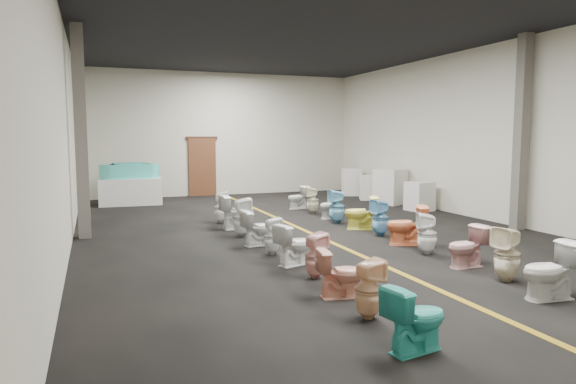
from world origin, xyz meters
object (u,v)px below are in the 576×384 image
appliance_crate_c (371,188)px  toilet_right_7 (361,213)px  toilet_left_4 (295,244)px  toilet_left_5 (272,236)px  toilet_right_3 (467,247)px  toilet_left_0 (416,318)px  toilet_right_9 (330,205)px  toilet_right_10 (313,200)px  appliance_crate_b (390,187)px  toilet_left_7 (242,217)px  toilet_right_1 (551,271)px  appliance_crate_d (352,182)px  toilet_left_1 (369,289)px  toilet_right_5 (406,225)px  toilet_left_9 (221,207)px  toilet_right_6 (380,218)px  toilet_left_8 (237,212)px  toilet_left_3 (315,256)px  toilet_left_6 (259,228)px  toilet_right_8 (337,207)px  toilet_right_11 (298,198)px  display_table (131,191)px  appliance_crate_a (419,196)px  toilet_left_2 (341,273)px  bathtub (130,171)px  toilet_right_2 (507,254)px

appliance_crate_c → toilet_right_7: bearing=-122.0°
toilet_left_4 → toilet_right_7: 3.69m
toilet_left_5 → toilet_right_3: 3.39m
toilet_left_0 → toilet_right_9: size_ratio=1.01×
toilet_right_3 → toilet_right_10: toilet_right_10 is taller
appliance_crate_b → toilet_left_4: appliance_crate_b is taller
appliance_crate_c → toilet_left_5: bearing=-131.5°
toilet_left_7 → toilet_right_7: (2.85, -0.17, -0.03)m
toilet_right_1 → toilet_right_3: (0.11, 1.77, -0.04)m
appliance_crate_d → toilet_left_1: (-5.91, -11.63, -0.13)m
toilet_right_1 → toilet_right_5: size_ratio=0.97×
toilet_left_9 → toilet_right_10: bearing=-60.2°
toilet_left_0 → toilet_right_6: bearing=-37.6°
toilet_right_5 → toilet_left_4: bearing=-53.2°
toilet_left_8 → toilet_right_5: 4.00m
appliance_crate_d → toilet_right_7: bearing=-116.0°
toilet_left_3 → toilet_left_5: 1.74m
toilet_left_6 → toilet_right_8: 3.18m
toilet_left_0 → toilet_left_3: (0.13, 2.82, 0.01)m
appliance_crate_c → toilet_right_11: size_ratio=1.21×
display_table → appliance_crate_b: 8.35m
display_table → toilet_left_7: toilet_left_7 is taller
toilet_right_1 → toilet_left_5: bearing=-138.8°
toilet_left_6 → toilet_right_11: (2.67, 4.56, -0.01)m
appliance_crate_a → toilet_left_9: bearing=-179.0°
appliance_crate_c → toilet_left_6: appliance_crate_c is taller
toilet_left_5 → toilet_left_0: bearing=178.9°
appliance_crate_c → toilet_left_2: bearing=-121.9°
appliance_crate_b → toilet_right_11: 3.21m
toilet_left_6 → toilet_left_0: bearing=172.7°
toilet_left_0 → toilet_left_5: toilet_left_0 is taller
toilet_left_4 → bathtub: bearing=-5.4°
toilet_left_6 → toilet_right_6: toilet_right_6 is taller
toilet_left_1 → appliance_crate_b: bearing=-40.5°
appliance_crate_c → toilet_left_6: (-5.88, -5.81, -0.06)m
toilet_right_9 → toilet_left_1: bearing=-44.0°
appliance_crate_d → toilet_left_1: size_ratio=1.35×
appliance_crate_c → toilet_right_1: appliance_crate_c is taller
appliance_crate_c → toilet_right_10: bearing=-144.3°
toilet_left_8 → toilet_right_6: 3.34m
toilet_left_5 → toilet_left_6: (0.02, 0.86, 0.01)m
appliance_crate_c → toilet_right_5: appliance_crate_c is taller
display_table → toilet_right_9: display_table is taller
appliance_crate_a → toilet_right_1: bearing=-113.3°
toilet_left_0 → toilet_right_5: toilet_right_5 is taller
toilet_right_2 → toilet_right_7: (0.07, 4.62, -0.03)m
toilet_left_3 → toilet_left_9: 5.45m
toilet_left_3 → toilet_left_7: bearing=-13.0°
toilet_right_7 → toilet_right_8: size_ratio=0.93×
toilet_left_6 → toilet_left_9: size_ratio=0.88×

